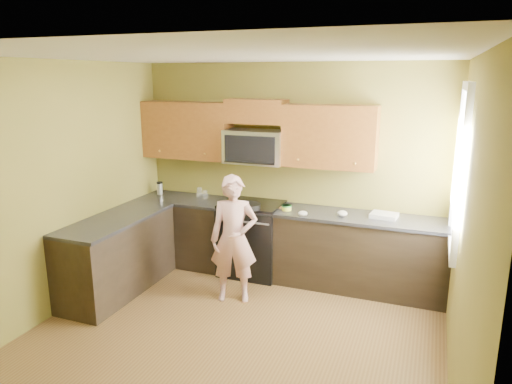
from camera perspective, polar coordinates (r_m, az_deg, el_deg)
The scene contains 26 objects.
floor at distance 4.82m, azimuth -3.46°, elevation -17.79°, with size 4.00×4.00×0.00m, color brown.
ceiling at distance 4.11m, azimuth -4.02°, elevation 16.22°, with size 4.00×4.00×0.00m, color white.
wall_back at distance 6.10m, azimuth 4.11°, elevation 2.68°, with size 4.00×4.00×0.00m, color olive.
wall_front at distance 2.71m, azimuth -22.04°, elevation -13.05°, with size 4.00×4.00×0.00m, color olive.
wall_left at distance 5.40m, azimuth -23.42°, elevation 0.09°, with size 4.00×4.00×0.00m, color olive.
wall_right at distance 3.92m, azimuth 24.04°, elevation -4.89°, with size 4.00×4.00×0.00m, color olive.
cabinet_back_run at distance 6.07m, azimuth 3.13°, elevation -6.30°, with size 4.00×0.60×0.88m, color black.
cabinet_left_run at distance 5.90m, azimuth -16.40°, elevation -7.46°, with size 0.60×1.60×0.88m, color black.
countertop_back at distance 5.91m, azimuth 3.16°, elevation -2.14°, with size 4.00×0.62×0.04m, color black.
countertop_left at distance 5.75m, azimuth -16.63°, elevation -3.20°, with size 0.62×1.60×0.04m, color black.
stove at distance 6.16m, azimuth -0.50°, elevation -5.62°, with size 0.76×0.65×0.95m, color black, non-canonical shape.
microwave at distance 6.02m, azimuth -0.08°, elevation 3.54°, with size 0.76×0.40×0.42m, color silver, non-canonical shape.
upper_cab_left at distance 6.46m, azimuth -8.21°, elevation 4.12°, with size 1.22×0.33×0.75m, color brown, non-canonical shape.
upper_cab_right at distance 5.79m, azimuth 8.78°, elevation 2.96°, with size 1.12×0.33×0.75m, color brown, non-canonical shape.
upper_cab_over_mw at distance 5.97m, azimuth 0.04°, elevation 9.75°, with size 0.76×0.33×0.30m, color brown.
window at distance 5.01m, azimuth 23.55°, elevation 2.60°, with size 0.06×1.06×1.66m, color white, non-canonical shape.
woman at distance 5.36m, azimuth -2.70°, elevation -5.72°, with size 0.54×0.35×1.47m, color #D16B68.
frying_pan at distance 5.77m, azimuth -0.91°, elevation -2.02°, with size 0.30×0.51×0.07m, color black, non-canonical shape.
butter_tub at distance 5.81m, azimuth 3.72°, elevation -2.23°, with size 0.12×0.12×0.09m, color yellow, non-canonical shape.
toast_slice at distance 5.91m, azimuth 3.23°, elevation -1.88°, with size 0.11×0.11×0.01m, color #B27F47.
napkin_a at distance 5.59m, azimuth 5.70°, elevation -2.61°, with size 0.11×0.12×0.06m, color silver.
napkin_b at distance 5.64m, azimuth 10.41°, elevation -2.58°, with size 0.12×0.13×0.07m, color silver.
dish_towel at distance 5.71m, azimuth 15.26°, elevation -2.75°, with size 0.30×0.24×0.05m, color silver.
travel_mug at distance 6.71m, azimuth -11.54°, elevation -0.29°, with size 0.08×0.08×0.18m, color silver, non-canonical shape.
glass_a at distance 6.52m, azimuth -6.87°, elevation 0.03°, with size 0.07×0.07×0.12m, color silver.
glass_c at distance 6.35m, azimuth -6.19°, elevation -0.33°, with size 0.07×0.07×0.12m, color silver.
Camera 1 is at (1.72, -3.73, 2.53)m, focal length 33.02 mm.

